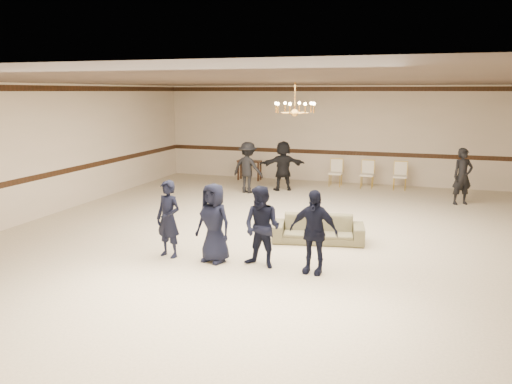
{
  "coord_description": "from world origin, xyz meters",
  "views": [
    {
      "loc": [
        2.66,
        -9.76,
        3.02
      ],
      "look_at": [
        -0.39,
        -0.5,
        1.06
      ],
      "focal_mm": 35.4,
      "sensor_mm": 36.0,
      "label": 1
    }
  ],
  "objects_px": {
    "adult_mid": "(283,166)",
    "boy_a": "(168,219)",
    "chandelier": "(295,98)",
    "banquet_chair_right": "(400,176)",
    "banquet_chair_left": "(336,173)",
    "boy_c": "(262,227)",
    "banquet_chair_mid": "(367,175)",
    "boy_b": "(214,223)",
    "adult_left": "(248,168)",
    "console_table": "(249,170)",
    "settee": "(318,229)",
    "adult_right": "(462,176)",
    "boy_d": "(313,232)"
  },
  "relations": [
    {
      "from": "adult_mid",
      "to": "boy_a",
      "type": "bearing_deg",
      "value": 60.57
    },
    {
      "from": "chandelier",
      "to": "banquet_chair_right",
      "type": "distance_m",
      "value": 6.15
    },
    {
      "from": "banquet_chair_left",
      "to": "boy_c",
      "type": "bearing_deg",
      "value": -89.1
    },
    {
      "from": "chandelier",
      "to": "banquet_chair_mid",
      "type": "relative_size",
      "value": 1.1
    },
    {
      "from": "chandelier",
      "to": "boy_b",
      "type": "xyz_separation_m",
      "value": [
        -0.76,
        -2.76,
        -2.16
      ]
    },
    {
      "from": "adult_left",
      "to": "banquet_chair_left",
      "type": "bearing_deg",
      "value": -128.21
    },
    {
      "from": "chandelier",
      "to": "banquet_chair_left",
      "type": "height_order",
      "value": "chandelier"
    },
    {
      "from": "banquet_chair_right",
      "to": "console_table",
      "type": "relative_size",
      "value": 1.06
    },
    {
      "from": "boy_c",
      "to": "settee",
      "type": "relative_size",
      "value": 0.78
    },
    {
      "from": "adult_right",
      "to": "banquet_chair_left",
      "type": "relative_size",
      "value": 1.78
    },
    {
      "from": "boy_a",
      "to": "boy_d",
      "type": "bearing_deg",
      "value": 13.43
    },
    {
      "from": "banquet_chair_mid",
      "to": "banquet_chair_right",
      "type": "distance_m",
      "value": 1.0
    },
    {
      "from": "adult_mid",
      "to": "chandelier",
      "type": "bearing_deg",
      "value": 81.64
    },
    {
      "from": "banquet_chair_left",
      "to": "banquet_chair_mid",
      "type": "relative_size",
      "value": 1.0
    },
    {
      "from": "boy_d",
      "to": "adult_left",
      "type": "height_order",
      "value": "adult_left"
    },
    {
      "from": "boy_b",
      "to": "banquet_chair_left",
      "type": "height_order",
      "value": "boy_b"
    },
    {
      "from": "chandelier",
      "to": "settee",
      "type": "bearing_deg",
      "value": -51.95
    },
    {
      "from": "boy_b",
      "to": "banquet_chair_right",
      "type": "distance_m",
      "value": 8.51
    },
    {
      "from": "settee",
      "to": "boy_c",
      "type": "bearing_deg",
      "value": -119.8
    },
    {
      "from": "settee",
      "to": "banquet_chair_mid",
      "type": "relative_size",
      "value": 2.14
    },
    {
      "from": "banquet_chair_mid",
      "to": "console_table",
      "type": "height_order",
      "value": "banquet_chair_mid"
    },
    {
      "from": "adult_left",
      "to": "banquet_chair_mid",
      "type": "xyz_separation_m",
      "value": [
        3.33,
        1.9,
        -0.34
      ]
    },
    {
      "from": "boy_d",
      "to": "banquet_chair_left",
      "type": "bearing_deg",
      "value": 103.16
    },
    {
      "from": "boy_d",
      "to": "banquet_chair_mid",
      "type": "height_order",
      "value": "boy_d"
    },
    {
      "from": "chandelier",
      "to": "banquet_chair_mid",
      "type": "xyz_separation_m",
      "value": [
        1.08,
        5.25,
        -2.45
      ]
    },
    {
      "from": "boy_b",
      "to": "boy_c",
      "type": "height_order",
      "value": "same"
    },
    {
      "from": "adult_left",
      "to": "adult_right",
      "type": "bearing_deg",
      "value": -164.6
    },
    {
      "from": "banquet_chair_left",
      "to": "console_table",
      "type": "height_order",
      "value": "banquet_chair_left"
    },
    {
      "from": "settee",
      "to": "adult_mid",
      "type": "xyz_separation_m",
      "value": [
        -2.11,
        5.03,
        0.5
      ]
    },
    {
      "from": "adult_right",
      "to": "banquet_chair_mid",
      "type": "relative_size",
      "value": 1.78
    },
    {
      "from": "boy_b",
      "to": "banquet_chair_mid",
      "type": "bearing_deg",
      "value": 91.58
    },
    {
      "from": "boy_a",
      "to": "console_table",
      "type": "relative_size",
      "value": 1.76
    },
    {
      "from": "boy_a",
      "to": "banquet_chair_left",
      "type": "bearing_deg",
      "value": 91.12
    },
    {
      "from": "adult_mid",
      "to": "console_table",
      "type": "distance_m",
      "value": 2.15
    },
    {
      "from": "boy_c",
      "to": "adult_right",
      "type": "bearing_deg",
      "value": 72.95
    },
    {
      "from": "boy_c",
      "to": "adult_mid",
      "type": "bearing_deg",
      "value": 114.68
    },
    {
      "from": "adult_mid",
      "to": "adult_right",
      "type": "height_order",
      "value": "same"
    },
    {
      "from": "chandelier",
      "to": "adult_mid",
      "type": "distance_m",
      "value": 4.76
    },
    {
      "from": "boy_c",
      "to": "banquet_chair_left",
      "type": "bearing_deg",
      "value": 102.78
    },
    {
      "from": "settee",
      "to": "banquet_chair_right",
      "type": "distance_m",
      "value": 6.37
    },
    {
      "from": "settee",
      "to": "adult_right",
      "type": "bearing_deg",
      "value": 47.0
    },
    {
      "from": "chandelier",
      "to": "boy_a",
      "type": "relative_size",
      "value": 0.66
    },
    {
      "from": "boy_b",
      "to": "banquet_chair_left",
      "type": "xyz_separation_m",
      "value": [
        0.85,
        8.01,
        -0.29
      ]
    },
    {
      "from": "boy_d",
      "to": "adult_mid",
      "type": "relative_size",
      "value": 0.93
    },
    {
      "from": "console_table",
      "to": "banquet_chair_left",
      "type": "bearing_deg",
      "value": -1.21
    },
    {
      "from": "boy_c",
      "to": "banquet_chair_mid",
      "type": "height_order",
      "value": "boy_c"
    },
    {
      "from": "adult_mid",
      "to": "banquet_chair_mid",
      "type": "height_order",
      "value": "adult_mid"
    },
    {
      "from": "boy_a",
      "to": "boy_c",
      "type": "distance_m",
      "value": 1.8
    },
    {
      "from": "chandelier",
      "to": "banquet_chair_left",
      "type": "bearing_deg",
      "value": 89.08
    },
    {
      "from": "banquet_chair_left",
      "to": "banquet_chair_right",
      "type": "relative_size",
      "value": 1.0
    }
  ]
}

